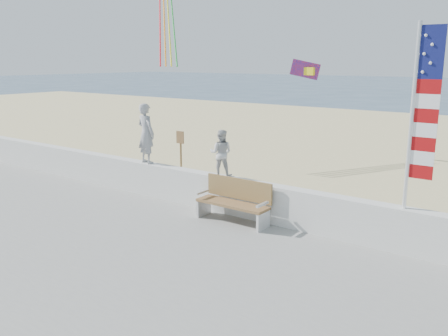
{
  "coord_description": "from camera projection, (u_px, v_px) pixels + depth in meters",
  "views": [
    {
      "loc": [
        6.78,
        -7.17,
        3.89
      ],
      "look_at": [
        0.2,
        1.8,
        1.35
      ],
      "focal_mm": 38.0,
      "sensor_mm": 36.0,
      "label": 1
    }
  ],
  "objects": [
    {
      "name": "bench",
      "position": [
        235.0,
        200.0,
        11.08
      ],
      "size": [
        1.8,
        0.57,
        1.0
      ],
      "color": "olive",
      "rests_on": "boardwalk"
    },
    {
      "name": "seawall",
      "position": [
        222.0,
        194.0,
        11.85
      ],
      "size": [
        30.0,
        0.35,
        0.9
      ],
      "primitive_type": "cube",
      "color": "silver",
      "rests_on": "boardwalk"
    },
    {
      "name": "ground",
      "position": [
        168.0,
        241.0,
        10.41
      ],
      "size": [
        220.0,
        220.0,
        0.0
      ],
      "primitive_type": "plane",
      "color": "#324C65",
      "rests_on": "ground"
    },
    {
      "name": "adult",
      "position": [
        146.0,
        133.0,
        13.07
      ],
      "size": [
        0.66,
        0.49,
        1.66
      ],
      "primitive_type": "imported",
      "rotation": [
        0.0,
        0.0,
        2.99
      ],
      "color": "#95969A",
      "rests_on": "seawall"
    },
    {
      "name": "sand",
      "position": [
        335.0,
        167.0,
        17.48
      ],
      "size": [
        90.0,
        40.0,
        0.08
      ],
      "primitive_type": "cube",
      "color": "beige",
      "rests_on": "ground"
    },
    {
      "name": "flag",
      "position": [
        420.0,
        110.0,
        8.71
      ],
      "size": [
        0.5,
        0.08,
        3.5
      ],
      "color": "white",
      "rests_on": "seawall"
    },
    {
      "name": "parafoil_kite",
      "position": [
        306.0,
        70.0,
        13.9
      ],
      "size": [
        0.91,
        0.56,
        0.61
      ],
      "color": "red",
      "rests_on": "ground"
    },
    {
      "name": "big_kite",
      "position": [
        167.0,
        2.0,
        18.69
      ],
      "size": [
        3.78,
        3.37,
        4.72
      ],
      "color": "red",
      "rests_on": "ground"
    },
    {
      "name": "child",
      "position": [
        221.0,
        153.0,
        11.64
      ],
      "size": [
        0.69,
        0.63,
        1.16
      ],
      "primitive_type": "imported",
      "rotation": [
        0.0,
        0.0,
        3.57
      ],
      "color": "silver",
      "rests_on": "seawall"
    },
    {
      "name": "sign",
      "position": [
        181.0,
        148.0,
        16.16
      ],
      "size": [
        0.32,
        0.07,
        1.46
      ],
      "color": "olive",
      "rests_on": "sand"
    }
  ]
}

